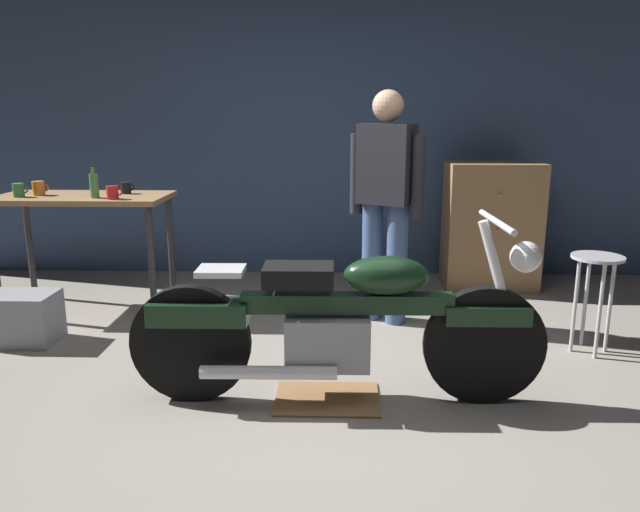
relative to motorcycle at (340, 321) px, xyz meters
The scene contains 14 objects.
ground_plane 0.49m from the motorcycle, 158.35° to the right, with size 12.00×12.00×0.00m, color gray.
back_wall 2.95m from the motorcycle, 93.64° to the left, with size 8.00×0.12×3.10m, color #384C70.
workbench 2.53m from the motorcycle, 142.30° to the left, with size 1.30×0.64×0.90m.
motorcycle is the anchor object (origin of this frame).
person_standing 1.42m from the motorcycle, 76.08° to the left, with size 0.51×0.38×1.67m.
shop_stool 1.78m from the motorcycle, 24.52° to the left, with size 0.32×0.32×0.64m.
wooden_dresser 2.60m from the motorcycle, 59.33° to the left, with size 0.80×0.47×1.10m.
drip_tray 0.45m from the motorcycle, behind, with size 0.56×0.40×0.01m, color olive.
storage_bin 2.29m from the motorcycle, 159.87° to the left, with size 0.44×0.32×0.34m, color gray.
mug_red_diner 2.18m from the motorcycle, 141.40° to the left, with size 0.12×0.08×0.10m.
mug_orange_travel 2.81m from the motorcycle, 146.56° to the left, with size 0.13×0.09×0.11m.
mug_black_matte 2.39m from the motorcycle, 135.59° to the left, with size 0.11×0.08×0.09m.
mug_green_speckled 2.84m from the motorcycle, 149.46° to the left, with size 0.12×0.08×0.10m.
bottle 2.35m from the motorcycle, 142.66° to the left, with size 0.06×0.06×0.24m.
Camera 1 is at (0.16, -2.89, 1.51)m, focal length 33.55 mm.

